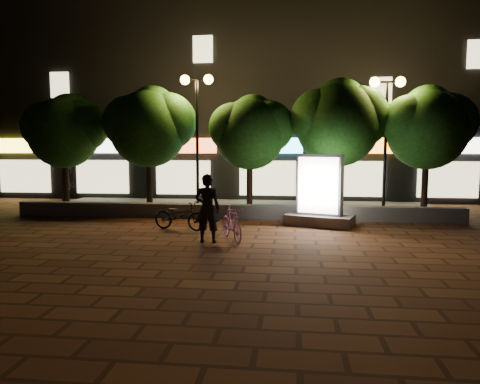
# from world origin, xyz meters

# --- Properties ---
(ground) EXTENTS (80.00, 80.00, 0.00)m
(ground) POSITION_xyz_m (0.00, 0.00, 0.00)
(ground) COLOR brown
(ground) RESTS_ON ground
(retaining_wall) EXTENTS (16.00, 0.45, 0.50)m
(retaining_wall) POSITION_xyz_m (0.00, 4.00, 0.25)
(retaining_wall) COLOR slate
(retaining_wall) RESTS_ON ground
(sidewalk) EXTENTS (16.00, 5.00, 0.08)m
(sidewalk) POSITION_xyz_m (0.00, 6.50, 0.04)
(sidewalk) COLOR slate
(sidewalk) RESTS_ON ground
(building_block) EXTENTS (28.00, 8.12, 11.30)m
(building_block) POSITION_xyz_m (-0.01, 12.99, 5.00)
(building_block) COLOR black
(building_block) RESTS_ON ground
(tree_far_left) EXTENTS (3.36, 2.80, 4.63)m
(tree_far_left) POSITION_xyz_m (-6.95, 5.46, 3.29)
(tree_far_left) COLOR black
(tree_far_left) RESTS_ON sidewalk
(tree_left) EXTENTS (3.60, 3.00, 4.89)m
(tree_left) POSITION_xyz_m (-3.45, 5.46, 3.44)
(tree_left) COLOR black
(tree_left) RESTS_ON sidewalk
(tree_mid) EXTENTS (3.24, 2.70, 4.50)m
(tree_mid) POSITION_xyz_m (0.55, 5.46, 3.22)
(tree_mid) COLOR black
(tree_mid) RESTS_ON sidewalk
(tree_right) EXTENTS (3.72, 3.10, 5.07)m
(tree_right) POSITION_xyz_m (3.86, 5.46, 3.57)
(tree_right) COLOR black
(tree_right) RESTS_ON sidewalk
(tree_far_right) EXTENTS (3.48, 2.90, 4.76)m
(tree_far_right) POSITION_xyz_m (7.05, 5.46, 3.37)
(tree_far_right) COLOR black
(tree_far_right) RESTS_ON sidewalk
(street_lamp_left) EXTENTS (1.26, 0.36, 5.18)m
(street_lamp_left) POSITION_xyz_m (-1.50, 5.20, 4.03)
(street_lamp_left) COLOR black
(street_lamp_left) RESTS_ON sidewalk
(street_lamp_right) EXTENTS (1.26, 0.36, 4.98)m
(street_lamp_right) POSITION_xyz_m (5.50, 5.20, 3.89)
(street_lamp_right) COLOR black
(street_lamp_right) RESTS_ON sidewalk
(ad_kiosk) EXTENTS (2.37, 1.69, 2.32)m
(ad_kiosk) POSITION_xyz_m (3.03, 2.89, 0.94)
(ad_kiosk) COLOR slate
(ad_kiosk) RESTS_ON ground
(scooter_pink) EXTENTS (1.12, 1.67, 0.98)m
(scooter_pink) POSITION_xyz_m (0.49, 0.26, 0.49)
(scooter_pink) COLOR #E88ED1
(scooter_pink) RESTS_ON ground
(rider) EXTENTS (0.69, 0.47, 1.85)m
(rider) POSITION_xyz_m (-0.12, -0.03, 0.93)
(rider) COLOR black
(rider) RESTS_ON ground
(scooter_parked) EXTENTS (1.81, 0.97, 0.90)m
(scooter_parked) POSITION_xyz_m (-1.31, 1.64, 0.45)
(scooter_parked) COLOR black
(scooter_parked) RESTS_ON ground
(pedestrian) EXTENTS (0.63, 0.79, 1.59)m
(pedestrian) POSITION_xyz_m (-7.36, 6.33, 0.88)
(pedestrian) COLOR black
(pedestrian) RESTS_ON sidewalk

